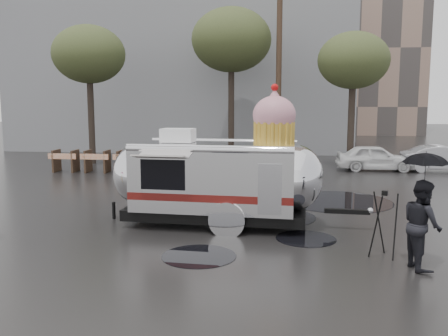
# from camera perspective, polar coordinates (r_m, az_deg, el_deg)

# --- Properties ---
(ground) EXTENTS (120.00, 120.00, 0.00)m
(ground) POSITION_cam_1_polar(r_m,az_deg,el_deg) (11.16, -7.09, -8.59)
(ground) COLOR black
(ground) RESTS_ON ground
(puddles) EXTENTS (6.83, 8.40, 0.01)m
(puddles) POSITION_cam_1_polar(r_m,az_deg,el_deg) (14.18, 7.03, -4.98)
(puddles) COLOR black
(puddles) RESTS_ON ground
(grey_building) EXTENTS (22.00, 12.00, 13.00)m
(grey_building) POSITION_cam_1_polar(r_m,az_deg,el_deg) (35.17, -4.25, 13.42)
(grey_building) COLOR slate
(grey_building) RESTS_ON ground
(utility_pole) EXTENTS (1.60, 0.28, 9.00)m
(utility_pole) POSITION_cam_1_polar(r_m,az_deg,el_deg) (24.43, 6.60, 11.35)
(utility_pole) COLOR #473323
(utility_pole) RESTS_ON ground
(tree_left) EXTENTS (3.64, 3.64, 6.95)m
(tree_left) POSITION_cam_1_polar(r_m,az_deg,el_deg) (25.38, -15.95, 12.93)
(tree_left) COLOR #382D26
(tree_left) RESTS_ON ground
(tree_mid) EXTENTS (4.20, 4.20, 8.03)m
(tree_mid) POSITION_cam_1_polar(r_m,az_deg,el_deg) (25.71, 0.89, 15.08)
(tree_mid) COLOR #382D26
(tree_mid) RESTS_ON ground
(tree_right) EXTENTS (3.36, 3.36, 6.42)m
(tree_right) POSITION_cam_1_polar(r_m,az_deg,el_deg) (23.71, 15.30, 12.29)
(tree_right) COLOR #382D26
(tree_right) RESTS_ON ground
(barricade_row) EXTENTS (4.30, 0.80, 1.00)m
(barricade_row) POSITION_cam_1_polar(r_m,az_deg,el_deg) (22.08, -15.00, 0.84)
(barricade_row) COLOR #473323
(barricade_row) RESTS_ON ground
(airstream_trailer) EXTENTS (6.85, 2.72, 3.69)m
(airstream_trailer) POSITION_cam_1_polar(r_m,az_deg,el_deg) (12.25, -0.54, -0.84)
(airstream_trailer) COLOR silver
(airstream_trailer) RESTS_ON ground
(person_right) EXTENTS (0.58, 0.89, 1.72)m
(person_right) POSITION_cam_1_polar(r_m,az_deg,el_deg) (9.82, 22.72, -6.28)
(person_right) COLOR black
(person_right) RESTS_ON ground
(umbrella_black) EXTENTS (1.05, 1.05, 2.26)m
(umbrella_black) POSITION_cam_1_polar(r_m,az_deg,el_deg) (9.63, 23.06, -0.23)
(umbrella_black) COLOR black
(umbrella_black) RESTS_ON ground
(tripod) EXTENTS (0.57, 0.54, 1.40)m
(tripod) POSITION_cam_1_polar(r_m,az_deg,el_deg) (10.25, 18.65, -5.80)
(tripod) COLOR black
(tripod) RESTS_ON ground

